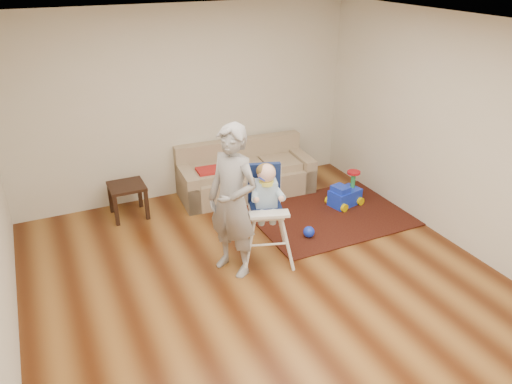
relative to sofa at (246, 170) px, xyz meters
name	(u,v)px	position (x,y,z in m)	size (l,w,h in m)	color
ground	(272,290)	(-0.72, -2.30, -0.38)	(5.50, 5.50, 0.00)	#48200C
room_envelope	(251,109)	(-0.72, -1.77, 1.50)	(5.04, 5.52, 2.72)	beige
sofa	(246,170)	(0.00, 0.00, 0.00)	(2.01, 0.93, 0.76)	#9E876C
side_table	(128,200)	(-1.74, 0.04, -0.15)	(0.47, 0.47, 0.47)	black
area_rug	(329,215)	(0.75, -1.15, -0.37)	(2.05, 1.54, 0.02)	black
ride_on_toy	(345,189)	(1.12, -0.96, -0.12)	(0.44, 0.31, 0.48)	#1938EE
toy_ball	(309,232)	(0.20, -1.53, -0.29)	(0.15, 0.15, 0.15)	#1938EE
high_chair	(266,215)	(-0.51, -1.72, 0.21)	(0.71, 0.71, 1.22)	white
adult	(233,202)	(-0.93, -1.76, 0.49)	(0.63, 0.41, 1.73)	gray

